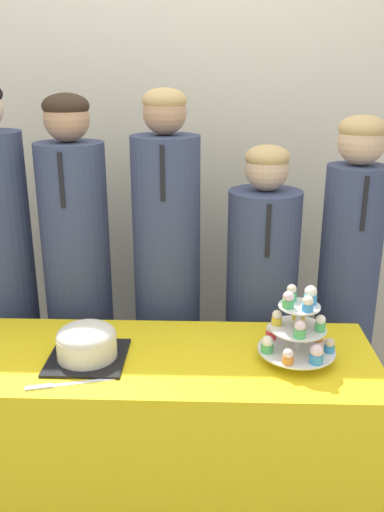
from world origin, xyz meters
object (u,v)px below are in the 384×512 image
student_0 (1,283)px  student_1 (79,287)px  student_4 (346,295)px  student_3 (260,312)px  cake_knife (55,386)px  student_2 (167,287)px  cupcake_stand (298,329)px  round_cake (87,342)px

student_0 → student_1: bearing=-0.0°
student_1 → student_4: 1.20m
student_4 → student_3: bearing=180.0°
student_1 → student_3: bearing=-0.0°
cake_knife → student_2: size_ratio=0.17×
cupcake_stand → student_0: size_ratio=0.16×
student_2 → student_4: student_2 is taller
student_2 → student_3: student_2 is taller
cake_knife → round_cake: bearing=54.8°
cupcake_stand → round_cake: bearing=-178.7°
student_3 → student_4: student_4 is taller
student_2 → student_3: bearing=-0.0°
student_0 → student_3: bearing=-0.0°
student_0 → student_1: student_0 is taller
student_1 → student_2: size_ratio=0.99×
student_2 → student_4: (0.80, -0.00, -0.03)m
student_3 → cupcake_stand: bearing=-82.3°
round_cake → student_4: size_ratio=0.18×
cake_knife → student_2: student_2 is taller
cupcake_stand → student_2: (-0.49, 0.55, -0.08)m
cake_knife → student_3: 1.04m
student_4 → student_1: bearing=180.0°
student_1 → student_2: student_2 is taller
cake_knife → cupcake_stand: size_ratio=1.04×
round_cake → student_2: bearing=67.2°
student_0 → student_3: size_ratio=1.18×
student_1 → student_4: size_ratio=1.05×
student_1 → cake_knife: bearing=-82.7°
cupcake_stand → student_3: (-0.07, 0.55, -0.19)m
round_cake → cake_knife: (-0.07, -0.18, -0.06)m
cupcake_stand → student_0: (-1.25, 0.55, -0.07)m
cake_knife → student_1: 0.75m
round_cake → cupcake_stand: bearing=1.3°
student_0 → student_2: (0.75, -0.00, -0.01)m
cake_knife → student_0: student_0 is taller
student_1 → cupcake_stand: bearing=-31.6°
cupcake_stand → student_4: size_ratio=0.18×
round_cake → cupcake_stand: (0.73, 0.02, 0.06)m
student_3 → student_4: bearing=-0.0°
cake_knife → student_0: 0.87m
student_2 → student_0: bearing=180.0°
cupcake_stand → student_2: student_2 is taller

